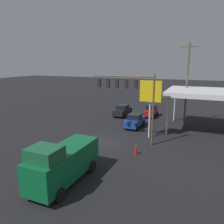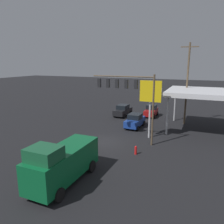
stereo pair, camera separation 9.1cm
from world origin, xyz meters
TOP-DOWN VIEW (x-y plane):
  - ground_plane at (0.00, 0.00)m, footprint 200.00×200.00m
  - traffic_signal_assembly at (-2.27, -1.04)m, footprint 7.19×0.43m
  - utility_pole at (-7.75, -11.47)m, footprint 2.40×0.26m
  - gas_station_canopy at (-10.91, -9.06)m, footprint 10.80×8.63m
  - price_sign at (-4.34, -3.34)m, footprint 2.54×0.27m
  - sedan_waiting at (-1.45, -6.92)m, footprint 2.16×4.45m
  - delivery_truck at (-0.77, 9.33)m, footprint 2.61×6.82m
  - hatchback_crossing at (-2.12, -14.06)m, footprint 1.97×3.81m
  - sedan_far at (2.45, -12.55)m, footprint 2.30×4.51m
  - fire_hydrant at (-4.31, 2.09)m, footprint 0.24×0.24m

SIDE VIEW (x-z plane):
  - ground_plane at x=0.00m, z-range 0.00..0.00m
  - fire_hydrant at x=-4.31m, z-range 0.00..0.88m
  - hatchback_crossing at x=-2.12m, z-range -0.04..1.93m
  - sedan_waiting at x=-1.45m, z-range -0.01..1.92m
  - sedan_far at x=2.45m, z-range -0.01..1.92m
  - delivery_truck at x=-0.77m, z-range -0.10..3.48m
  - gas_station_canopy at x=-10.91m, z-range 2.37..7.81m
  - price_sign at x=-4.34m, z-range 1.77..8.71m
  - traffic_signal_assembly at x=-2.27m, z-range 2.10..9.88m
  - utility_pole at x=-7.75m, z-range 0.29..12.00m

